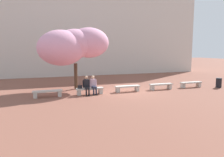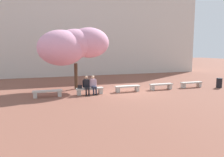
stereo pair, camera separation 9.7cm
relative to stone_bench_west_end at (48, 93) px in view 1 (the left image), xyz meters
The scene contains 12 objects.
ground_plane 5.61m from the stone_bench_west_end, ahead, with size 100.00×100.00×0.00m, color brown.
building_facade 14.47m from the stone_bench_west_end, 65.65° to the left, with size 28.00×4.00×10.53m, color beige.
stone_bench_west_end is the anchor object (origin of this frame).
stone_bench_near_west 2.80m from the stone_bench_west_end, ahead, with size 1.87×0.44×0.45m.
stone_bench_center 5.60m from the stone_bench_west_end, ahead, with size 1.87×0.44×0.45m.
stone_bench_near_east 8.40m from the stone_bench_west_end, ahead, with size 1.87×0.44×0.45m.
stone_bench_east_end 11.21m from the stone_bench_west_end, ahead, with size 1.87×0.44×0.45m.
person_seated_left 2.59m from the stone_bench_west_end, ahead, with size 0.51×0.68×1.29m.
person_seated_right 3.07m from the stone_bench_west_end, ahead, with size 0.51×0.70×1.29m.
handbag 2.13m from the stone_bench_west_end, ahead, with size 0.30×0.15×0.34m.
cherry_tree_main 4.31m from the stone_bench_west_end, 46.96° to the left, with size 5.42×3.46×4.74m.
trash_bin 13.30m from the stone_bench_west_end, ahead, with size 0.44×0.44×0.78m, color black.
Camera 1 is at (-6.18, -14.44, 3.11)m, focal length 35.00 mm.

